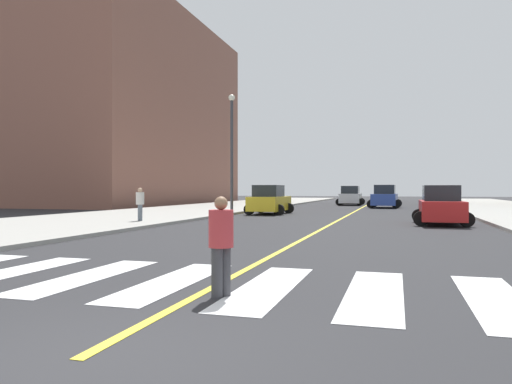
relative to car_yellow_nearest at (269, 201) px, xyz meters
The scene contains 14 objects.
ground_plane 28.04m from the car_yellow_nearest, 79.23° to the right, with size 220.00×220.00×0.00m, color #28282B.
sidewalk_kerb_west 10.29m from the car_yellow_nearest, 132.77° to the right, with size 10.00×120.00×0.15m, color #9E9B93.
crosswalk_paint 24.12m from the car_yellow_nearest, 77.46° to the right, with size 13.50×4.00×0.01m.
lane_divider_paint 13.56m from the car_yellow_nearest, 67.23° to the left, with size 0.16×80.00×0.01m, color yellow.
low_rise_brick_west 30.16m from the car_yellow_nearest, 139.57° to the left, with size 16.00×32.00×21.24m, color brown.
car_yellow_nearest is the anchor object (origin of this frame).
car_blue_second 15.36m from the car_yellow_nearest, 62.01° to the left, with size 3.02×4.71×2.07m.
car_red_third 12.46m from the car_yellow_nearest, 34.25° to the right, with size 2.63×4.20×1.87m.
car_gray_fourth 25.35m from the car_yellow_nearest, 82.56° to the left, with size 2.59×4.14×1.85m.
car_silver_fifth 30.09m from the car_yellow_nearest, 76.66° to the left, with size 2.45×3.84×1.69m.
car_white_sixth 19.91m from the car_yellow_nearest, 79.54° to the left, with size 2.82×4.50×2.01m.
pedestrian_crossing 25.11m from the car_yellow_nearest, 77.05° to the right, with size 0.39×0.39×1.58m.
pedestrian_walking_west 11.24m from the car_yellow_nearest, 109.32° to the right, with size 0.40×0.40×1.61m.
street_lamp 4.74m from the car_yellow_nearest, behind, with size 0.44×0.44×8.04m.
Camera 1 is at (3.05, -4.10, 1.70)m, focal length 34.05 mm.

